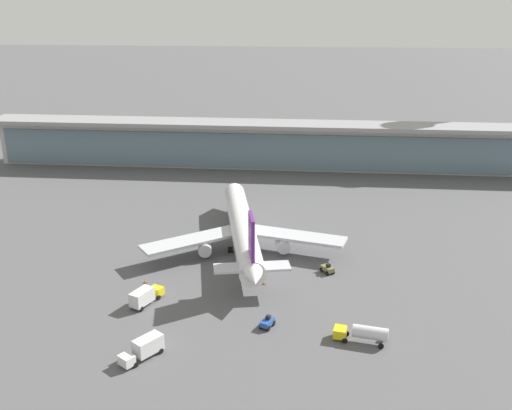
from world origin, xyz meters
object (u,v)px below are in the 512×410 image
(safety_cone_bravo, at_px, (264,283))
(safety_cone_alpha, at_px, (145,281))
(service_truck_near_nose_olive, at_px, (327,269))
(service_truck_on_taxiway_blue, at_px, (267,322))
(service_truck_by_tail_white, at_px, (144,348))
(service_truck_mid_apron_yellow, at_px, (145,296))
(service_truck_under_wing_yellow, at_px, (363,333))
(airliner_on_stand, at_px, (242,229))

(safety_cone_bravo, bearing_deg, safety_cone_alpha, -176.05)
(service_truck_near_nose_olive, bearing_deg, service_truck_on_taxiway_blue, -115.54)
(service_truck_by_tail_white, distance_m, safety_cone_bravo, 30.76)
(service_truck_near_nose_olive, bearing_deg, service_truck_mid_apron_yellow, -153.93)
(service_truck_near_nose_olive, bearing_deg, service_truck_under_wing_yellow, -78.22)
(service_truck_near_nose_olive, xyz_separation_m, service_truck_on_taxiway_blue, (-10.40, -21.76, 0.00))
(airliner_on_stand, relative_size, service_truck_under_wing_yellow, 6.43)
(service_truck_under_wing_yellow, distance_m, service_truck_on_taxiway_blue, 15.92)
(service_truck_on_taxiway_blue, xyz_separation_m, safety_cone_alpha, (-24.86, 13.91, -0.56))
(service_truck_under_wing_yellow, height_order, service_truck_by_tail_white, service_truck_by_tail_white)
(service_truck_under_wing_yellow, bearing_deg, service_truck_on_taxiway_blue, 168.64)
(service_truck_mid_apron_yellow, bearing_deg, safety_cone_alpha, 106.04)
(airliner_on_stand, distance_m, safety_cone_bravo, 18.12)
(service_truck_near_nose_olive, xyz_separation_m, safety_cone_alpha, (-35.26, -7.84, -0.56))
(service_truck_mid_apron_yellow, distance_m, safety_cone_alpha, 8.69)
(airliner_on_stand, xyz_separation_m, service_truck_on_taxiway_blue, (7.93, -31.98, -3.94))
(service_truck_near_nose_olive, relative_size, safety_cone_alpha, 4.74)
(service_truck_near_nose_olive, distance_m, safety_cone_bravo, 13.78)
(service_truck_near_nose_olive, distance_m, service_truck_on_taxiway_blue, 24.11)
(service_truck_under_wing_yellow, xyz_separation_m, service_truck_mid_apron_yellow, (-38.08, 8.80, -0.02))
(service_truck_near_nose_olive, height_order, service_truck_mid_apron_yellow, service_truck_mid_apron_yellow)
(airliner_on_stand, xyz_separation_m, safety_cone_alpha, (-16.93, -18.06, -4.49))
(service_truck_mid_apron_yellow, bearing_deg, service_truck_by_tail_white, -74.78)
(service_truck_mid_apron_yellow, relative_size, safety_cone_bravo, 10.86)
(airliner_on_stand, distance_m, safety_cone_alpha, 25.16)
(service_truck_under_wing_yellow, xyz_separation_m, safety_cone_bravo, (-17.46, 18.63, -1.39))
(service_truck_by_tail_white, xyz_separation_m, safety_cone_bravo, (16.19, 26.11, -1.37))
(service_truck_under_wing_yellow, xyz_separation_m, service_truck_on_taxiway_blue, (-15.59, 3.13, -0.83))
(service_truck_mid_apron_yellow, distance_m, safety_cone_bravo, 22.88)
(service_truck_by_tail_white, xyz_separation_m, safety_cone_alpha, (-6.80, 24.53, -1.37))
(service_truck_mid_apron_yellow, distance_m, service_truck_by_tail_white, 16.87)
(service_truck_by_tail_white, bearing_deg, safety_cone_alpha, 105.50)
(airliner_on_stand, xyz_separation_m, service_truck_near_nose_olive, (18.33, -10.22, -3.94))
(service_truck_mid_apron_yellow, xyz_separation_m, safety_cone_bravo, (20.62, 9.83, -1.37))
(service_truck_by_tail_white, bearing_deg, service_truck_mid_apron_yellow, 105.22)
(service_truck_near_nose_olive, relative_size, service_truck_under_wing_yellow, 0.37)
(service_truck_under_wing_yellow, height_order, service_truck_on_taxiway_blue, service_truck_under_wing_yellow)
(service_truck_under_wing_yellow, distance_m, safety_cone_bravo, 25.58)
(airliner_on_stand, bearing_deg, service_truck_under_wing_yellow, -56.18)
(service_truck_by_tail_white, bearing_deg, safety_cone_bravo, 58.20)
(service_truck_near_nose_olive, relative_size, service_truck_by_tail_white, 0.46)
(safety_cone_alpha, xyz_separation_m, safety_cone_bravo, (22.99, 1.59, 0.00))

